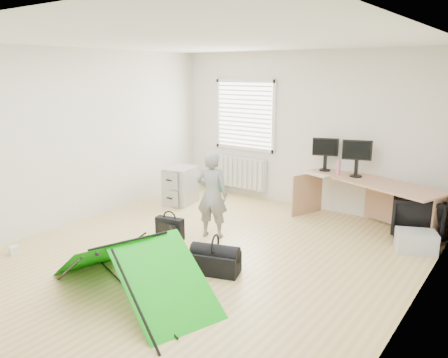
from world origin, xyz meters
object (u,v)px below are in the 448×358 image
Objects in this scene: monitor_right at (357,163)px; kite at (131,268)px; desk at (370,204)px; thermos at (338,168)px; laptop_bag at (170,228)px; office_chair at (417,215)px; monitor_left at (325,159)px; duffel_bag at (215,263)px; person at (212,195)px; filing_cabinet at (181,186)px; storage_crate at (416,241)px.

kite is at bearing -124.69° from monitor_right.
monitor_right reaches higher than desk.
laptop_bag is at bearing -125.24° from thermos.
office_chair is 4.19m from kite.
monitor_left is 0.94× the size of monitor_right.
duffel_bag is (-0.09, -2.92, -0.81)m from monitor_left.
person reaches higher than monitor_right.
person is 1.30m from duffel_bag.
filing_cabinet is 2.84× the size of thermos.
desk is at bearing 88.48° from kite.
filing_cabinet is at bearing 178.84° from monitor_right.
person is at bearing -122.39° from thermos.
laptop_bag is at bearing 139.25° from duffel_bag.
desk is at bearing 143.65° from storage_crate.
monitor_left is 1.01× the size of laptop_bag.
thermos is at bearing -15.87° from office_chair.
monitor_left is at bearing 12.46° from filing_cabinet.
filing_cabinet reaches higher than office_chair.
person is 2.84m from storage_crate.
duffel_bag is at bearing 110.13° from person.
monitor_left is 0.61× the size of office_chair.
monitor_right is at bearing 5.94° from filing_cabinet.
monitor_left is 2.04m from storage_crate.
filing_cabinet is at bearing 114.91° from laptop_bag.
monitor_right reaches higher than office_chair.
kite is at bearing -118.15° from monitor_left.
person is 1.94m from kite.
office_chair is 1.39× the size of storage_crate.
desk reaches higher than storage_crate.
person is (1.45, -0.96, 0.29)m from filing_cabinet.
storage_crate is at bearing 31.24° from duffel_bag.
filing_cabinet is at bearing -176.68° from monitor_left.
laptop_bag is (-1.86, -2.31, -0.79)m from monitor_right.
person reaches higher than kite.
thermos is 0.12× the size of kite.
office_chair is (1.25, -0.04, -0.54)m from thermos.
monitor_left is at bearing -132.21° from person.
person reaches higher than storage_crate.
monitor_right is at bearing 147.93° from storage_crate.
kite is (-2.04, -3.65, -0.00)m from office_chair.
desk reaches higher than laptop_bag.
duffel_bag is at bearing -33.73° from laptop_bag.
storage_crate is at bearing -24.91° from thermos.
desk is 3.27m from filing_cabinet.
laptop_bag reaches higher than duffel_bag.
laptop_bag is at bearing -113.35° from desk.
filing_cabinet reaches higher than laptop_bag.
kite is at bearing -69.22° from filing_cabinet.
laptop_bag is (-2.83, -2.21, -0.16)m from office_chair.
filing_cabinet is 0.34× the size of kite.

